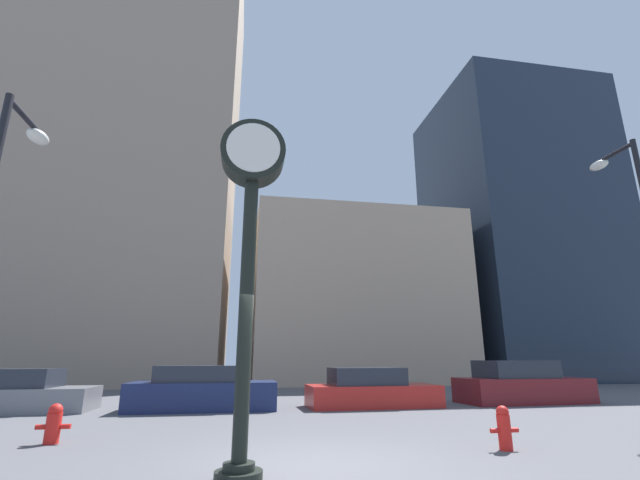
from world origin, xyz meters
The scene contains 12 objects.
ground_plane centered at (0.00, 0.00, 0.00)m, with size 200.00×200.00×0.00m, color #515156.
building_tall_tower centered at (-10.39, 24.00, 16.58)m, with size 15.75×12.00×33.15m.
building_storefront_row centered at (6.51, 24.00, 5.68)m, with size 14.10×12.00×11.35m.
building_glass_modern centered at (21.16, 24.00, 11.89)m, with size 12.22×12.00×23.78m.
street_clock centered at (-1.14, -0.60, 3.79)m, with size 1.04×0.65×5.47m.
car_grey centered at (-7.89, 8.26, 0.53)m, with size 4.20×1.91×1.28m.
car_navy centered at (-2.38, 7.80, 0.58)m, with size 4.60×1.79×1.36m.
car_red centered at (3.21, 7.77, 0.53)m, with size 4.46×1.90×1.28m.
car_maroon centered at (9.09, 8.08, 0.64)m, with size 4.85×2.18×1.51m.
fire_hydrant_near centered at (3.56, 0.55, 0.38)m, with size 0.54×0.23×0.75m.
fire_hydrant_far centered at (-4.72, 2.62, 0.37)m, with size 0.62×0.27×0.73m.
street_lamp_right centered at (9.08, 2.13, 4.78)m, with size 0.36×1.57×7.35m.
Camera 1 is at (-1.17, -7.09, 1.59)m, focal length 24.00 mm.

